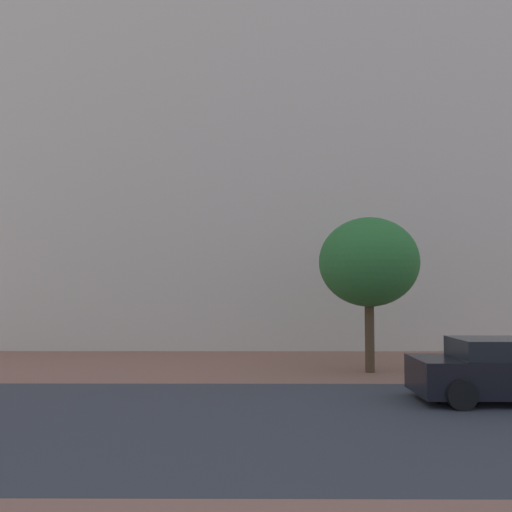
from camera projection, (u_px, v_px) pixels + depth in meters
name	position (u px, v px, depth m)	size (l,w,h in m)	color
ground_plane	(250.00, 408.00, 11.59)	(120.00, 120.00, 0.00)	#93604C
street_asphalt_strip	(249.00, 420.00, 10.55)	(120.00, 7.92, 0.00)	#38383D
landmark_building	(232.00, 121.00, 29.11)	(28.68, 13.45, 40.99)	beige
car_black	(508.00, 371.00, 12.29)	(4.29, 2.00, 1.43)	black
tree_curb_far	(369.00, 262.00, 16.69)	(3.09, 3.09, 4.80)	#4C3823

